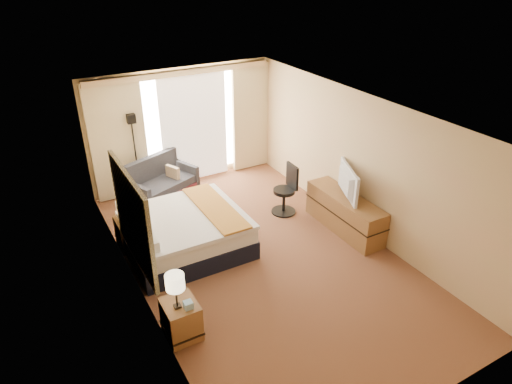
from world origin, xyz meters
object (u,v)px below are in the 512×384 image
media_dresser (345,213)px  television (343,182)px  desk_chair (286,192)px  nightstand_left (181,319)px  lamp_left (175,283)px  floor_lamp (134,139)px  nightstand_right (130,232)px  bed (185,232)px  lamp_right (125,196)px  loveseat (162,186)px

media_dresser → television: size_ratio=1.79×
media_dresser → desk_chair: (-0.61, 1.10, 0.11)m
nightstand_left → lamp_left: lamp_left is taller
floor_lamp → lamp_left: (-0.77, -4.40, -0.33)m
nightstand_left → desk_chair: desk_chair is taller
nightstand_right → floor_lamp: floor_lamp is taller
nightstand_left → floor_lamp: (0.72, 4.35, 1.02)m
bed → desk_chair: bearing=6.3°
desk_chair → television: television is taller
nightstand_right → lamp_left: size_ratio=1.03×
lamp_right → nightstand_left: bearing=-89.7°
lamp_left → nightstand_left: bearing=47.6°
lamp_left → television: bearing=17.6°
desk_chair → television: (0.56, -1.03, 0.53)m
lamp_right → floor_lamp: bearing=68.9°
desk_chair → lamp_left: bearing=-142.9°
nightstand_right → bed: bed is taller
nightstand_left → media_dresser: size_ratio=0.31×
lamp_right → desk_chair: bearing=-5.4°
floor_lamp → desk_chair: size_ratio=1.79×
bed → television: television is taller
floor_lamp → desk_chair: floor_lamp is taller
nightstand_left → lamp_left: (-0.05, -0.05, 0.69)m
television → lamp_left: bearing=130.4°
bed → loveseat: 2.07m
loveseat → floor_lamp: 1.14m
floor_lamp → lamp_right: bearing=-111.1°
lamp_left → bed: bearing=66.3°
bed → nightstand_left: bearing=-113.1°
media_dresser → floor_lamp: floor_lamp is taller
lamp_left → media_dresser: bearing=16.4°
nightstand_right → media_dresser: (3.70, -1.45, 0.07)m
media_dresser → lamp_left: 3.96m
loveseat → lamp_right: 2.00m
media_dresser → lamp_right: 4.03m
desk_chair → nightstand_right: bearing=175.6°
bed → television: bearing=-15.4°
nightstand_left → floor_lamp: size_ratio=0.30×
desk_chair → nightstand_left: bearing=-143.1°
floor_lamp → media_dresser: bearing=-47.9°
nightstand_right → loveseat: loveseat is taller
loveseat → lamp_left: bearing=-128.6°
nightstand_left → bed: bed is taller
lamp_left → television: (3.70, 1.17, 0.03)m
nightstand_left → bed: (0.81, 1.90, 0.08)m
nightstand_right → bed: bearing=-36.5°
television → media_dresser: bearing=-121.5°
lamp_left → television: size_ratio=0.53×
bed → lamp_right: size_ratio=3.17×
television → lamp_right: bearing=92.9°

